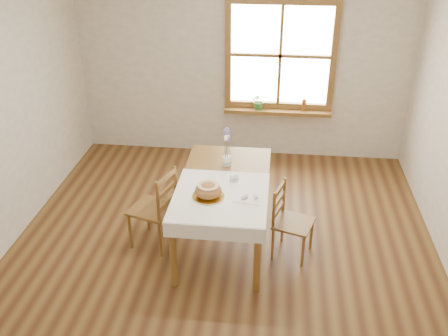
# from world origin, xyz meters

# --- Properties ---
(ground) EXTENTS (5.00, 5.00, 0.00)m
(ground) POSITION_xyz_m (0.00, 0.00, 0.00)
(ground) COLOR brown
(ground) RESTS_ON ground
(room_walls) EXTENTS (4.60, 5.10, 2.65)m
(room_walls) POSITION_xyz_m (0.00, 0.00, 1.71)
(room_walls) COLOR silver
(room_walls) RESTS_ON ground
(window) EXTENTS (1.46, 0.08, 1.46)m
(window) POSITION_xyz_m (0.50, 2.47, 1.45)
(window) COLOR brown
(window) RESTS_ON ground
(window_sill) EXTENTS (1.46, 0.20, 0.05)m
(window_sill) POSITION_xyz_m (0.50, 2.40, 0.69)
(window_sill) COLOR brown
(window_sill) RESTS_ON ground
(dining_table) EXTENTS (0.90, 1.60, 0.75)m
(dining_table) POSITION_xyz_m (0.00, 0.30, 0.66)
(dining_table) COLOR brown
(dining_table) RESTS_ON ground
(table_linen) EXTENTS (0.91, 0.99, 0.01)m
(table_linen) POSITION_xyz_m (0.00, -0.00, 0.76)
(table_linen) COLOR white
(table_linen) RESTS_ON dining_table
(chair_left) EXTENTS (0.54, 0.52, 0.89)m
(chair_left) POSITION_xyz_m (-0.74, 0.19, 0.45)
(chair_left) COLOR brown
(chair_left) RESTS_ON ground
(chair_right) EXTENTS (0.48, 0.47, 0.79)m
(chair_right) POSITION_xyz_m (0.72, 0.17, 0.39)
(chair_right) COLOR brown
(chair_right) RESTS_ON ground
(bread_plate) EXTENTS (0.38, 0.38, 0.02)m
(bread_plate) POSITION_xyz_m (-0.11, -0.04, 0.77)
(bread_plate) COLOR white
(bread_plate) RESTS_ON table_linen
(bread_loaf) EXTENTS (0.26, 0.26, 0.14)m
(bread_loaf) POSITION_xyz_m (-0.11, -0.04, 0.85)
(bread_loaf) COLOR olive
(bread_loaf) RESTS_ON bread_plate
(egg_napkin) EXTENTS (0.28, 0.25, 0.01)m
(egg_napkin) POSITION_xyz_m (0.27, -0.02, 0.77)
(egg_napkin) COLOR white
(egg_napkin) RESTS_ON table_linen
(eggs) EXTENTS (0.22, 0.20, 0.04)m
(eggs) POSITION_xyz_m (0.27, -0.02, 0.79)
(eggs) COLOR white
(eggs) RESTS_ON egg_napkin
(salt_shaker) EXTENTS (0.05, 0.05, 0.09)m
(salt_shaker) POSITION_xyz_m (0.12, 0.28, 0.80)
(salt_shaker) COLOR white
(salt_shaker) RESTS_ON table_linen
(pepper_shaker) EXTENTS (0.05, 0.05, 0.09)m
(pepper_shaker) POSITION_xyz_m (0.08, 0.26, 0.80)
(pepper_shaker) COLOR white
(pepper_shaker) RESTS_ON table_linen
(flower_vase) EXTENTS (0.11, 0.11, 0.10)m
(flower_vase) POSITION_xyz_m (-0.01, 0.63, 0.80)
(flower_vase) COLOR white
(flower_vase) RESTS_ON dining_table
(lavender_bouquet) EXTENTS (0.17, 0.17, 0.31)m
(lavender_bouquet) POSITION_xyz_m (-0.01, 0.63, 1.01)
(lavender_bouquet) COLOR #69579B
(lavender_bouquet) RESTS_ON flower_vase
(potted_plant) EXTENTS (0.26, 0.28, 0.17)m
(potted_plant) POSITION_xyz_m (0.24, 2.40, 0.80)
(potted_plant) COLOR #357D32
(potted_plant) RESTS_ON window_sill
(amber_bottle) EXTENTS (0.07, 0.07, 0.17)m
(amber_bottle) POSITION_xyz_m (0.85, 2.40, 0.80)
(amber_bottle) COLOR #974F1B
(amber_bottle) RESTS_ON window_sill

